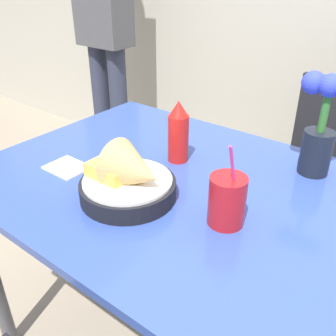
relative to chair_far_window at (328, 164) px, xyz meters
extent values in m
cube|color=#334C9E|center=(-0.16, -0.83, 0.22)|extent=(1.25, 0.84, 0.02)
cylinder|color=#4C4C51|center=(-0.72, -0.46, -0.15)|extent=(0.05, 0.05, 0.71)
cylinder|color=black|center=(-0.18, -0.28, -0.30)|extent=(0.03, 0.03, 0.42)
cylinder|color=black|center=(-0.18, 0.08, -0.30)|extent=(0.03, 0.03, 0.42)
cube|color=black|center=(0.00, -0.10, -0.08)|extent=(0.40, 0.40, 0.02)
cylinder|color=black|center=(-0.26, -0.97, 0.25)|extent=(0.25, 0.25, 0.05)
cylinder|color=white|center=(-0.26, -0.97, 0.28)|extent=(0.23, 0.23, 0.01)
cone|color=tan|center=(-0.23, -0.97, 0.32)|extent=(0.14, 0.14, 0.14)
cube|color=#E5C14C|center=(-0.30, -0.98, 0.30)|extent=(0.11, 0.09, 0.04)
cylinder|color=red|center=(-0.28, -0.72, 0.30)|extent=(0.06, 0.06, 0.15)
cone|color=red|center=(-0.28, -0.72, 0.40)|extent=(0.06, 0.06, 0.05)
cylinder|color=red|center=(0.00, -0.91, 0.29)|extent=(0.09, 0.09, 0.12)
cylinder|color=black|center=(0.00, -0.91, 0.28)|extent=(0.08, 0.08, 0.10)
cylinder|color=#EA3884|center=(0.01, -0.91, 0.35)|extent=(0.01, 0.07, 0.20)
cylinder|color=black|center=(0.07, -0.54, 0.29)|extent=(0.09, 0.09, 0.13)
cylinder|color=#33722D|center=(0.07, -0.54, 0.42)|extent=(0.02, 0.02, 0.12)
sphere|color=blue|center=(0.07, -0.54, 0.49)|extent=(0.06, 0.06, 0.06)
sphere|color=blue|center=(0.03, -0.54, 0.49)|extent=(0.06, 0.06, 0.06)
cube|color=white|center=(-0.51, -0.97, 0.23)|extent=(0.12, 0.10, 0.01)
cylinder|color=#2D3347|center=(-1.46, 0.03, -0.09)|extent=(0.11, 0.11, 0.84)
cylinder|color=#2D3347|center=(-1.30, 0.03, -0.09)|extent=(0.11, 0.11, 0.84)
camera|label=1|loc=(0.33, -1.56, 0.77)|focal=40.00mm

